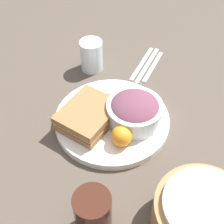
{
  "coord_description": "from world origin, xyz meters",
  "views": [
    {
      "loc": [
        0.33,
        0.41,
        0.6
      ],
      "look_at": [
        0.0,
        0.0,
        0.04
      ],
      "focal_mm": 50.0,
      "sensor_mm": 36.0,
      "label": 1
    }
  ],
  "objects": [
    {
      "name": "bread_basket",
      "position": [
        0.04,
        0.31,
        0.04
      ],
      "size": [
        0.19,
        0.19,
        0.09
      ],
      "color": "#997547",
      "rests_on": "ground_plane"
    },
    {
      "name": "ground_plane",
      "position": [
        0.0,
        0.0,
        0.0
      ],
      "size": [
        4.0,
        4.0,
        0.0
      ],
      "primitive_type": "plane",
      "color": "#4C4238"
    },
    {
      "name": "orange_wedge",
      "position": [
        0.03,
        0.07,
        0.04
      ],
      "size": [
        0.05,
        0.05,
        0.05
      ],
      "primitive_type": "sphere",
      "color": "orange",
      "rests_on": "plate"
    },
    {
      "name": "water_glass",
      "position": [
        -0.09,
        -0.21,
        0.05
      ],
      "size": [
        0.07,
        0.07,
        0.09
      ],
      "primitive_type": "cylinder",
      "color": "silver",
      "rests_on": "ground_plane"
    },
    {
      "name": "salad_bowl",
      "position": [
        -0.04,
        0.04,
        0.05
      ],
      "size": [
        0.14,
        0.14,
        0.07
      ],
      "color": "silver",
      "rests_on": "plate"
    },
    {
      "name": "sandwich",
      "position": [
        0.05,
        -0.03,
        0.04
      ],
      "size": [
        0.17,
        0.15,
        0.04
      ],
      "color": "olive",
      "rests_on": "plate"
    },
    {
      "name": "spoon",
      "position": [
        -0.24,
        -0.1,
        0.0
      ],
      "size": [
        0.14,
        0.08,
        0.01
      ],
      "primitive_type": "cube",
      "rotation": [
        0.0,
        0.0,
        3.6
      ],
      "color": "#B2B2B7",
      "rests_on": "ground_plane"
    },
    {
      "name": "drink_glass",
      "position": [
        0.2,
        0.19,
        0.06
      ],
      "size": [
        0.07,
        0.07,
        0.12
      ],
      "primitive_type": "cylinder",
      "color": "#38190F",
      "rests_on": "ground_plane"
    },
    {
      "name": "knife",
      "position": [
        -0.23,
        -0.11,
        0.0
      ],
      "size": [
        0.17,
        0.09,
        0.01
      ],
      "primitive_type": "cube",
      "rotation": [
        0.0,
        0.0,
        3.6
      ],
      "color": "#B2B2B7",
      "rests_on": "ground_plane"
    },
    {
      "name": "fork",
      "position": [
        -0.22,
        -0.13,
        0.0
      ],
      "size": [
        0.16,
        0.09,
        0.01
      ],
      "primitive_type": "cube",
      "rotation": [
        0.0,
        0.0,
        3.6
      ],
      "color": "#B2B2B7",
      "rests_on": "ground_plane"
    },
    {
      "name": "dressing_cup",
      "position": [
        -0.04,
        -0.06,
        0.04
      ],
      "size": [
        0.06,
        0.06,
        0.04
      ],
      "primitive_type": "cylinder",
      "color": "#B7B7BC",
      "rests_on": "plate"
    },
    {
      "name": "plate",
      "position": [
        0.0,
        0.0,
        0.01
      ],
      "size": [
        0.29,
        0.29,
        0.02
      ],
      "primitive_type": "cylinder",
      "color": "white",
      "rests_on": "ground_plane"
    }
  ]
}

